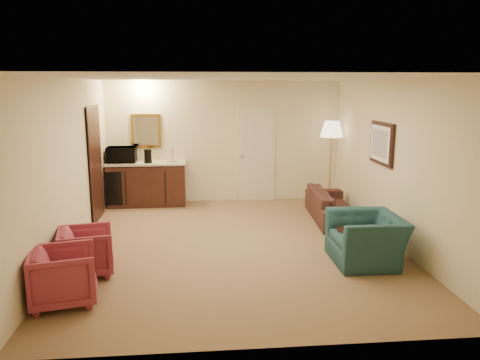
{
  "coord_description": "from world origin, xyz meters",
  "views": [
    {
      "loc": [
        -0.6,
        -7.06,
        2.48
      ],
      "look_at": [
        0.11,
        0.5,
        0.95
      ],
      "focal_mm": 35.0,
      "sensor_mm": 36.0,
      "label": 1
    }
  ],
  "objects_px": {
    "coffee_table": "(362,243)",
    "microwave": "(121,153)",
    "wetbar_cabinet": "(147,184)",
    "floor_lamp": "(330,163)",
    "coffee_maker": "(148,156)",
    "teal_armchair": "(367,231)",
    "waste_bin": "(178,198)",
    "rose_chair_far": "(63,273)",
    "sofa": "(333,200)",
    "rose_chair_near": "(86,249)"
  },
  "relations": [
    {
      "from": "coffee_table",
      "to": "wetbar_cabinet",
      "type": "bearing_deg",
      "value": 135.25
    },
    {
      "from": "rose_chair_near",
      "to": "teal_armchair",
      "type": "bearing_deg",
      "value": -100.53
    },
    {
      "from": "rose_chair_far",
      "to": "waste_bin",
      "type": "height_order",
      "value": "rose_chair_far"
    },
    {
      "from": "wetbar_cabinet",
      "to": "floor_lamp",
      "type": "height_order",
      "value": "floor_lamp"
    },
    {
      "from": "floor_lamp",
      "to": "coffee_maker",
      "type": "distance_m",
      "value": 3.81
    },
    {
      "from": "wetbar_cabinet",
      "to": "rose_chair_near",
      "type": "xyz_separation_m",
      "value": [
        -0.44,
        -3.69,
        -0.11
      ]
    },
    {
      "from": "microwave",
      "to": "sofa",
      "type": "bearing_deg",
      "value": -19.78
    },
    {
      "from": "wetbar_cabinet",
      "to": "floor_lamp",
      "type": "xyz_separation_m",
      "value": [
        3.85,
        -0.32,
        0.43
      ]
    },
    {
      "from": "sofa",
      "to": "rose_chair_near",
      "type": "height_order",
      "value": "sofa"
    },
    {
      "from": "microwave",
      "to": "teal_armchair",
      "type": "bearing_deg",
      "value": -42.83
    },
    {
      "from": "floor_lamp",
      "to": "microwave",
      "type": "distance_m",
      "value": 4.37
    },
    {
      "from": "teal_armchair",
      "to": "rose_chair_near",
      "type": "relative_size",
      "value": 1.52
    },
    {
      "from": "rose_chair_near",
      "to": "coffee_maker",
      "type": "bearing_deg",
      "value": -19.28
    },
    {
      "from": "wetbar_cabinet",
      "to": "coffee_maker",
      "type": "relative_size",
      "value": 5.79
    },
    {
      "from": "sofa",
      "to": "coffee_maker",
      "type": "bearing_deg",
      "value": 73.01
    },
    {
      "from": "floor_lamp",
      "to": "microwave",
      "type": "bearing_deg",
      "value": 175.38
    },
    {
      "from": "floor_lamp",
      "to": "coffee_maker",
      "type": "xyz_separation_m",
      "value": [
        -3.8,
        0.23,
        0.17
      ]
    },
    {
      "from": "rose_chair_far",
      "to": "teal_armchair",
      "type": "bearing_deg",
      "value": -89.67
    },
    {
      "from": "coffee_maker",
      "to": "sofa",
      "type": "bearing_deg",
      "value": -23.02
    },
    {
      "from": "rose_chair_far",
      "to": "coffee_table",
      "type": "bearing_deg",
      "value": -86.99
    },
    {
      "from": "wetbar_cabinet",
      "to": "waste_bin",
      "type": "relative_size",
      "value": 5.51
    },
    {
      "from": "microwave",
      "to": "rose_chair_far",
      "type": "bearing_deg",
      "value": -89.99
    },
    {
      "from": "wetbar_cabinet",
      "to": "coffee_table",
      "type": "bearing_deg",
      "value": -44.75
    },
    {
      "from": "wetbar_cabinet",
      "to": "microwave",
      "type": "xyz_separation_m",
      "value": [
        -0.5,
        0.03,
        0.66
      ]
    },
    {
      "from": "wetbar_cabinet",
      "to": "coffee_table",
      "type": "xyz_separation_m",
      "value": [
        3.45,
        -3.42,
        -0.24
      ]
    },
    {
      "from": "wetbar_cabinet",
      "to": "waste_bin",
      "type": "bearing_deg",
      "value": -6.15
    },
    {
      "from": "waste_bin",
      "to": "microwave",
      "type": "height_order",
      "value": "microwave"
    },
    {
      "from": "coffee_table",
      "to": "floor_lamp",
      "type": "relative_size",
      "value": 0.43
    },
    {
      "from": "rose_chair_far",
      "to": "floor_lamp",
      "type": "relative_size",
      "value": 0.41
    },
    {
      "from": "rose_chair_near",
      "to": "rose_chair_far",
      "type": "bearing_deg",
      "value": 164.32
    },
    {
      "from": "wetbar_cabinet",
      "to": "rose_chair_near",
      "type": "relative_size",
      "value": 2.34
    },
    {
      "from": "sofa",
      "to": "waste_bin",
      "type": "distance_m",
      "value": 3.26
    },
    {
      "from": "microwave",
      "to": "rose_chair_near",
      "type": "bearing_deg",
      "value": -89.02
    },
    {
      "from": "rose_chair_near",
      "to": "microwave",
      "type": "bearing_deg",
      "value": -10.56
    },
    {
      "from": "microwave",
      "to": "coffee_table",
      "type": "bearing_deg",
      "value": -41.13
    },
    {
      "from": "microwave",
      "to": "coffee_maker",
      "type": "xyz_separation_m",
      "value": [
        0.55,
        -0.12,
        -0.06
      ]
    },
    {
      "from": "rose_chair_near",
      "to": "microwave",
      "type": "xyz_separation_m",
      "value": [
        -0.06,
        3.72,
        0.77
      ]
    },
    {
      "from": "wetbar_cabinet",
      "to": "teal_armchair",
      "type": "height_order",
      "value": "teal_armchair"
    },
    {
      "from": "sofa",
      "to": "floor_lamp",
      "type": "bearing_deg",
      "value": -8.65
    },
    {
      "from": "rose_chair_near",
      "to": "waste_bin",
      "type": "distance_m",
      "value": 3.78
    },
    {
      "from": "microwave",
      "to": "wetbar_cabinet",
      "type": "bearing_deg",
      "value": -3.57
    },
    {
      "from": "wetbar_cabinet",
      "to": "microwave",
      "type": "relative_size",
      "value": 2.78
    },
    {
      "from": "rose_chair_near",
      "to": "coffee_table",
      "type": "distance_m",
      "value": 3.9
    },
    {
      "from": "sofa",
      "to": "floor_lamp",
      "type": "relative_size",
      "value": 1.08
    },
    {
      "from": "rose_chair_near",
      "to": "floor_lamp",
      "type": "bearing_deg",
      "value": -63.38
    },
    {
      "from": "rose_chair_far",
      "to": "floor_lamp",
      "type": "distance_m",
      "value": 6.09
    },
    {
      "from": "wetbar_cabinet",
      "to": "coffee_maker",
      "type": "xyz_separation_m",
      "value": [
        0.05,
        -0.09,
        0.6
      ]
    },
    {
      "from": "coffee_table",
      "to": "microwave",
      "type": "bearing_deg",
      "value": 138.85
    },
    {
      "from": "microwave",
      "to": "coffee_maker",
      "type": "distance_m",
      "value": 0.57
    },
    {
      "from": "wetbar_cabinet",
      "to": "floor_lamp",
      "type": "bearing_deg",
      "value": -4.75
    }
  ]
}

